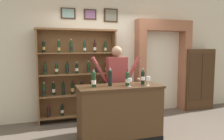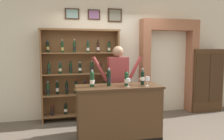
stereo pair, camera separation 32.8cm
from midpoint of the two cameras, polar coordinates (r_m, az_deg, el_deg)
ground_plane at (r=4.21m, az=6.61°, el=-17.53°), size 14.00×14.00×0.02m
back_wall at (r=5.33m, az=1.24°, el=6.86°), size 12.00×0.19×3.50m
wine_shelf at (r=5.00m, az=-6.35°, el=-0.79°), size 1.78×0.32×2.07m
archway_doorway at (r=5.77m, az=15.90°, el=2.23°), size 1.49×0.45×2.35m
side_cabinet at (r=6.27m, az=24.54°, el=-2.41°), size 0.85×0.40×1.63m
tasting_counter at (r=3.98m, az=4.13°, el=-11.19°), size 1.51×0.61×0.99m
shopkeeper at (r=4.41m, az=3.71°, el=-2.19°), size 1.07×0.22×1.69m
tasting_bottle_grappa at (r=3.74m, az=-2.77°, el=-2.37°), size 0.08×0.08×0.30m
tasting_bottle_brunello at (r=3.81m, az=1.63°, el=-2.01°), size 0.07×0.07×0.32m
tasting_bottle_riserva at (r=3.88m, az=6.27°, el=-2.24°), size 0.08×0.08×0.28m
tasting_bottle_rosso at (r=3.99m, az=10.39°, el=-1.94°), size 0.07×0.07×0.30m
wine_glass_spare at (r=3.77m, az=6.79°, el=-2.79°), size 0.07×0.07×0.15m
wine_glass_left at (r=3.89m, az=11.72°, el=-2.44°), size 0.07×0.07×0.17m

